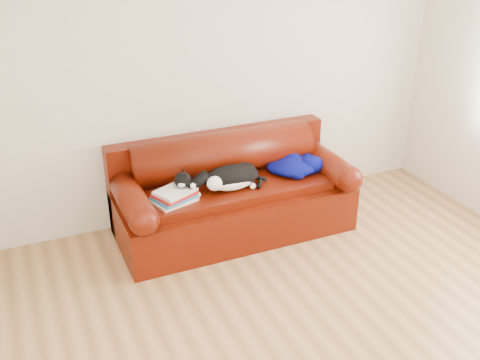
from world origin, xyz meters
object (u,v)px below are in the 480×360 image
(cat, at_px, (231,178))
(blanket, at_px, (295,165))
(sofa_base, at_px, (234,208))
(book_stack, at_px, (174,196))

(cat, relative_size, blanket, 1.38)
(sofa_base, distance_m, blanket, 0.69)
(sofa_base, xyz_separation_m, book_stack, (-0.59, -0.13, 0.31))
(sofa_base, distance_m, book_stack, 0.68)
(cat, bearing_deg, book_stack, 171.46)
(sofa_base, height_order, blanket, blanket)
(cat, distance_m, blanket, 0.67)
(blanket, bearing_deg, book_stack, -175.01)
(book_stack, relative_size, cat, 0.54)
(sofa_base, bearing_deg, blanket, -2.77)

